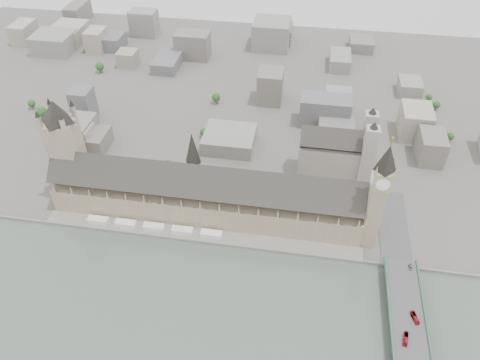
% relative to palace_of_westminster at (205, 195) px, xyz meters
% --- Properties ---
extents(ground, '(900.00, 900.00, 0.00)m').
position_rel_palace_of_westminster_xyz_m(ground, '(0.00, -19.70, -22.71)').
color(ground, '#595651').
rests_on(ground, ground).
extents(embankment_wall, '(600.00, 1.50, 3.00)m').
position_rel_palace_of_westminster_xyz_m(embankment_wall, '(0.00, -34.70, -21.21)').
color(embankment_wall, gray).
rests_on(embankment_wall, ground).
extents(river_terrace, '(270.00, 15.00, 2.00)m').
position_rel_palace_of_westminster_xyz_m(river_terrace, '(0.00, -27.20, -21.71)').
color(river_terrace, gray).
rests_on(river_terrace, ground).
extents(terrace_tents, '(118.00, 7.00, 4.00)m').
position_rel_palace_of_westminster_xyz_m(terrace_tents, '(-40.00, -26.70, -18.71)').
color(terrace_tents, white).
rests_on(terrace_tents, river_terrace).
extents(palace_of_westminster, '(265.00, 40.73, 55.44)m').
position_rel_palace_of_westminster_xyz_m(palace_of_westminster, '(0.00, 0.00, 0.00)').
color(palace_of_westminster, tan).
rests_on(palace_of_westminster, ground).
extents(elizabeth_tower, '(17.00, 17.00, 107.50)m').
position_rel_palace_of_westminster_xyz_m(elizabeth_tower, '(138.00, -11.70, 35.38)').
color(elizabeth_tower, tan).
rests_on(elizabeth_tower, ground).
extents(victoria_tower, '(30.00, 30.00, 100.00)m').
position_rel_palace_of_westminster_xyz_m(victoria_tower, '(-122.00, 6.30, 32.50)').
color(victoria_tower, tan).
rests_on(victoria_tower, ground).
extents(central_tower, '(13.00, 13.00, 48.00)m').
position_rel_palace_of_westminster_xyz_m(central_tower, '(-10.00, 6.30, 35.21)').
color(central_tower, '#9C896C').
rests_on(central_tower, ground).
extents(westminster_bridge, '(25.00, 325.00, 10.25)m').
position_rel_palace_of_westminster_xyz_m(westminster_bridge, '(162.00, -107.20, -17.58)').
color(westminster_bridge, '#474749').
rests_on(westminster_bridge, ground).
extents(westminster_abbey, '(68.00, 36.00, 64.00)m').
position_rel_palace_of_westminster_xyz_m(westminster_abbey, '(110.92, 75.30, 2.38)').
color(westminster_abbey, '#9F998F').
rests_on(westminster_abbey, ground).
extents(city_skyline_inland, '(720.00, 360.00, 38.00)m').
position_rel_palace_of_westminster_xyz_m(city_skyline_inland, '(0.00, 225.30, -3.71)').
color(city_skyline_inland, gray).
rests_on(city_skyline_inland, ground).
extents(park_trees, '(110.00, 30.00, 15.00)m').
position_rel_palace_of_westminster_xyz_m(park_trees, '(-10.00, 40.30, -15.21)').
color(park_trees, '#1F4A1A').
rests_on(park_trees, ground).
extents(red_bus_north, '(4.44, 11.23, 3.05)m').
position_rel_palace_of_westminster_xyz_m(red_bus_north, '(158.51, -104.75, -10.93)').
color(red_bus_north, red).
rests_on(red_bus_north, westminster_bridge).
extents(red_bus_south, '(5.32, 10.69, 2.91)m').
position_rel_palace_of_westminster_xyz_m(red_bus_south, '(166.44, -87.24, -11.00)').
color(red_bus_south, red).
rests_on(red_bus_south, westminster_bridge).
extents(car_silver, '(3.15, 4.59, 1.43)m').
position_rel_palace_of_westminster_xyz_m(car_silver, '(165.55, -86.74, -11.74)').
color(car_silver, gray).
rests_on(car_silver, westminster_bridge).
extents(car_approach, '(2.52, 5.74, 1.64)m').
position_rel_palace_of_westminster_xyz_m(car_approach, '(168.38, -42.22, -11.63)').
color(car_approach, gray).
rests_on(car_approach, westminster_bridge).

